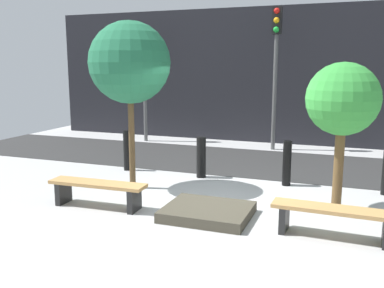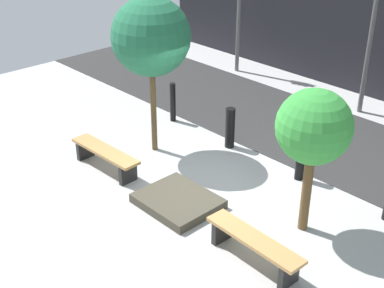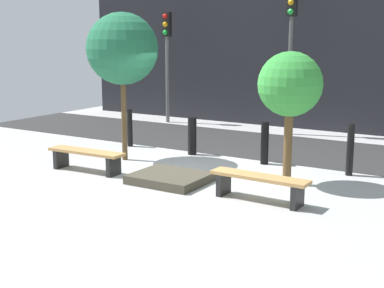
% 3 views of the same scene
% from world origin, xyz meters
% --- Properties ---
extents(ground_plane, '(18.00, 18.00, 0.00)m').
position_xyz_m(ground_plane, '(0.00, 0.00, 0.00)').
color(ground_plane, '#ABABAB').
extents(road_strip, '(18.00, 3.33, 0.01)m').
position_xyz_m(road_strip, '(0.00, 3.73, 0.01)').
color(road_strip, '#2C2C2C').
rests_on(road_strip, ground).
extents(building_facade, '(16.20, 0.50, 4.37)m').
position_xyz_m(building_facade, '(0.00, 7.02, 2.18)').
color(building_facade, black).
rests_on(building_facade, ground).
extents(bench_left, '(1.82, 0.46, 0.46)m').
position_xyz_m(bench_left, '(-2.02, -0.81, 0.34)').
color(bench_left, black).
rests_on(bench_left, ground).
extents(bench_right, '(1.81, 0.46, 0.47)m').
position_xyz_m(bench_right, '(2.02, -0.81, 0.34)').
color(bench_right, black).
rests_on(bench_right, ground).
extents(planter_bed, '(1.42, 1.20, 0.17)m').
position_xyz_m(planter_bed, '(0.00, -0.61, 0.09)').
color(planter_bed, '#443F32').
rests_on(planter_bed, ground).
extents(tree_behind_left_bench, '(1.64, 1.64, 3.39)m').
position_xyz_m(tree_behind_left_bench, '(-2.02, 0.51, 2.57)').
color(tree_behind_left_bench, brown).
rests_on(tree_behind_left_bench, ground).
extents(tree_behind_right_bench, '(1.24, 1.24, 2.58)m').
position_xyz_m(tree_behind_right_bench, '(2.02, 0.51, 1.94)').
color(tree_behind_right_bench, brown).
rests_on(tree_behind_right_bench, ground).
extents(bollard_far_left, '(0.14, 0.14, 0.99)m').
position_xyz_m(bollard_far_left, '(-2.88, 1.82, 0.49)').
color(bollard_far_left, black).
rests_on(bollard_far_left, ground).
extents(bollard_left, '(0.21, 0.21, 0.93)m').
position_xyz_m(bollard_left, '(-0.96, 1.82, 0.47)').
color(bollard_left, black).
rests_on(bollard_left, ground).
extents(bollard_center, '(0.18, 0.18, 0.97)m').
position_xyz_m(bollard_center, '(0.96, 1.82, 0.48)').
color(bollard_center, black).
rests_on(bollard_center, ground).
extents(traffic_light_west, '(0.28, 0.27, 3.62)m').
position_xyz_m(traffic_light_west, '(-4.29, 5.68, 2.50)').
color(traffic_light_west, '#5D5D5D').
rests_on(traffic_light_west, ground).
extents(traffic_light_mid_west, '(0.28, 0.27, 4.18)m').
position_xyz_m(traffic_light_mid_west, '(0.00, 5.68, 2.86)').
color(traffic_light_mid_west, '#545454').
rests_on(traffic_light_mid_west, ground).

